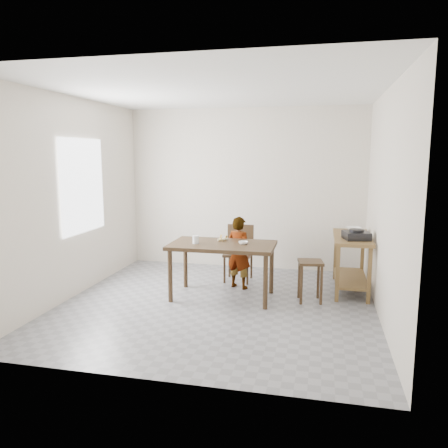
% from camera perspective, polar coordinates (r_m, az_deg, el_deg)
% --- Properties ---
extents(floor, '(4.00, 4.00, 0.04)m').
position_cam_1_polar(floor, '(5.79, -0.89, -10.64)').
color(floor, gray).
rests_on(floor, ground).
extents(ceiling, '(4.00, 4.00, 0.04)m').
position_cam_1_polar(ceiling, '(5.50, -0.96, 17.29)').
color(ceiling, white).
rests_on(ceiling, wall_back).
extents(wall_back, '(4.00, 0.04, 2.70)m').
position_cam_1_polar(wall_back, '(7.45, 2.75, 4.59)').
color(wall_back, beige).
rests_on(wall_back, ground).
extents(wall_front, '(4.00, 0.04, 2.70)m').
position_cam_1_polar(wall_front, '(3.57, -8.59, -0.46)').
color(wall_front, beige).
rests_on(wall_front, ground).
extents(wall_left, '(0.04, 4.00, 2.70)m').
position_cam_1_polar(wall_left, '(6.27, -19.20, 3.24)').
color(wall_left, beige).
rests_on(wall_left, ground).
extents(wall_right, '(0.04, 4.00, 2.70)m').
position_cam_1_polar(wall_right, '(5.38, 20.51, 2.27)').
color(wall_right, beige).
rests_on(wall_right, ground).
extents(window_pane, '(0.02, 1.10, 1.30)m').
position_cam_1_polar(window_pane, '(6.40, -17.95, 4.76)').
color(window_pane, white).
rests_on(window_pane, wall_left).
extents(dining_table, '(1.40, 0.80, 0.75)m').
position_cam_1_polar(dining_table, '(5.95, -0.21, -6.10)').
color(dining_table, '#382717').
rests_on(dining_table, floor).
extents(prep_counter, '(0.50, 1.20, 0.80)m').
position_cam_1_polar(prep_counter, '(6.49, 16.24, -4.94)').
color(prep_counter, brown).
rests_on(prep_counter, floor).
extents(child, '(0.45, 0.37, 1.06)m').
position_cam_1_polar(child, '(6.33, 1.96, -3.74)').
color(child, white).
rests_on(child, floor).
extents(dining_chair, '(0.41, 0.41, 0.85)m').
position_cam_1_polar(dining_chair, '(6.71, 1.87, -3.89)').
color(dining_chair, '#382717').
rests_on(dining_chair, floor).
extents(stool, '(0.36, 0.36, 0.55)m').
position_cam_1_polar(stool, '(5.93, 11.17, -7.33)').
color(stool, '#382717').
rests_on(stool, floor).
extents(glass_tumbler, '(0.09, 0.09, 0.11)m').
position_cam_1_polar(glass_tumbler, '(5.87, -3.71, -2.04)').
color(glass_tumbler, white).
rests_on(glass_tumbler, dining_table).
extents(small_bowl, '(0.17, 0.17, 0.04)m').
position_cam_1_polar(small_bowl, '(5.82, 2.53, -2.47)').
color(small_bowl, white).
rests_on(small_bowl, dining_table).
extents(banana, '(0.19, 0.17, 0.06)m').
position_cam_1_polar(banana, '(6.04, -0.17, -1.95)').
color(banana, '#F4C34A').
rests_on(banana, dining_table).
extents(serving_bowl, '(0.29, 0.29, 0.06)m').
position_cam_1_polar(serving_bowl, '(6.81, 16.57, -0.63)').
color(serving_bowl, white).
rests_on(serving_bowl, prep_counter).
extents(gas_burner, '(0.39, 0.39, 0.11)m').
position_cam_1_polar(gas_burner, '(6.14, 16.89, -1.44)').
color(gas_burner, black).
rests_on(gas_burner, prep_counter).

